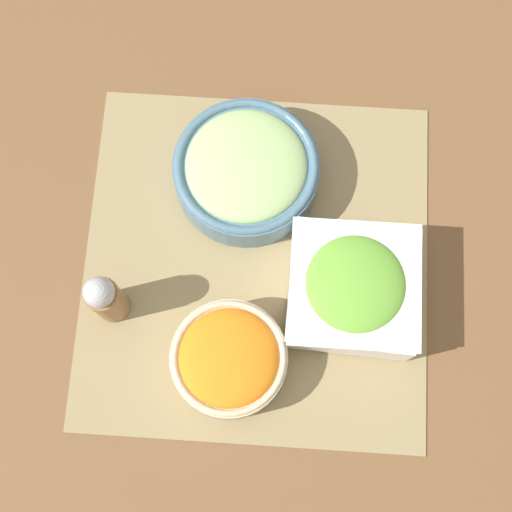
% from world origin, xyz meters
% --- Properties ---
extents(ground_plane, '(3.00, 3.00, 0.00)m').
position_xyz_m(ground_plane, '(0.00, 0.00, 0.00)').
color(ground_plane, brown).
extents(placemat, '(0.46, 0.45, 0.00)m').
position_xyz_m(placemat, '(0.00, 0.00, 0.00)').
color(placemat, '#937F56').
rests_on(placemat, ground_plane).
extents(carrot_bowl, '(0.14, 0.14, 0.07)m').
position_xyz_m(carrot_bowl, '(0.13, -0.02, 0.04)').
color(carrot_bowl, beige).
rests_on(carrot_bowl, placemat).
extents(cucumber_bowl, '(0.19, 0.19, 0.07)m').
position_xyz_m(cucumber_bowl, '(-0.11, -0.02, 0.04)').
color(cucumber_bowl, slate).
rests_on(cucumber_bowl, placemat).
extents(lettuce_bowl, '(0.16, 0.16, 0.08)m').
position_xyz_m(lettuce_bowl, '(0.04, 0.12, 0.04)').
color(lettuce_bowl, white).
rests_on(lettuce_bowl, placemat).
extents(pepper_shaker, '(0.04, 0.04, 0.11)m').
position_xyz_m(pepper_shaker, '(0.07, -0.18, 0.06)').
color(pepper_shaker, olive).
rests_on(pepper_shaker, placemat).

